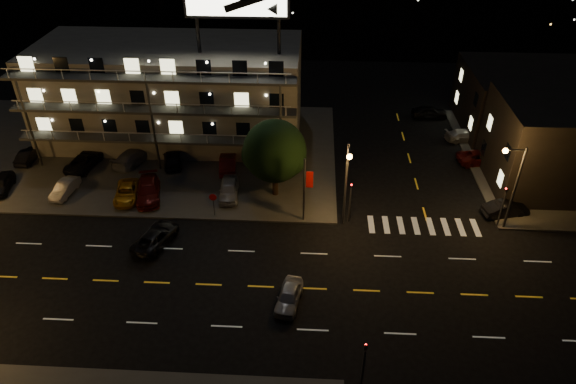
{
  "coord_description": "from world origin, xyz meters",
  "views": [
    {
      "loc": [
        5.57,
        -28.0,
        27.84
      ],
      "look_at": [
        3.64,
        8.0,
        3.33
      ],
      "focal_mm": 32.0,
      "sensor_mm": 36.0,
      "label": 1
    }
  ],
  "objects_px": {
    "lot_car_7": "(133,156)",
    "road_car_east": "(289,296)",
    "tree": "(274,153)",
    "lot_car_4": "(229,189)",
    "lot_car_2": "(127,192)",
    "side_car_0": "(506,209)",
    "road_car_west": "(156,237)"
  },
  "relations": [
    {
      "from": "lot_car_7",
      "to": "lot_car_2",
      "type": "bearing_deg",
      "value": 122.1
    },
    {
      "from": "tree",
      "to": "road_car_west",
      "type": "height_order",
      "value": "tree"
    },
    {
      "from": "lot_car_4",
      "to": "lot_car_7",
      "type": "height_order",
      "value": "lot_car_7"
    },
    {
      "from": "lot_car_7",
      "to": "road_car_east",
      "type": "bearing_deg",
      "value": 152.75
    },
    {
      "from": "lot_car_4",
      "to": "side_car_0",
      "type": "distance_m",
      "value": 25.31
    },
    {
      "from": "road_car_east",
      "to": "road_car_west",
      "type": "bearing_deg",
      "value": 161.64
    },
    {
      "from": "side_car_0",
      "to": "road_car_east",
      "type": "relative_size",
      "value": 1.08
    },
    {
      "from": "lot_car_2",
      "to": "lot_car_7",
      "type": "height_order",
      "value": "lot_car_7"
    },
    {
      "from": "lot_car_4",
      "to": "lot_car_7",
      "type": "bearing_deg",
      "value": 148.41
    },
    {
      "from": "side_car_0",
      "to": "road_car_west",
      "type": "relative_size",
      "value": 0.87
    },
    {
      "from": "lot_car_4",
      "to": "lot_car_7",
      "type": "xyz_separation_m",
      "value": [
        -10.89,
        5.58,
        0.0
      ]
    },
    {
      "from": "lot_car_4",
      "to": "tree",
      "type": "bearing_deg",
      "value": 2.95
    },
    {
      "from": "lot_car_7",
      "to": "road_car_east",
      "type": "relative_size",
      "value": 1.32
    },
    {
      "from": "lot_car_7",
      "to": "side_car_0",
      "type": "relative_size",
      "value": 1.22
    },
    {
      "from": "tree",
      "to": "lot_car_2",
      "type": "relative_size",
      "value": 1.7
    },
    {
      "from": "tree",
      "to": "lot_car_7",
      "type": "height_order",
      "value": "tree"
    },
    {
      "from": "tree",
      "to": "lot_car_7",
      "type": "relative_size",
      "value": 1.48
    },
    {
      "from": "tree",
      "to": "side_car_0",
      "type": "height_order",
      "value": "tree"
    },
    {
      "from": "tree",
      "to": "road_car_east",
      "type": "relative_size",
      "value": 1.95
    },
    {
      "from": "tree",
      "to": "road_car_west",
      "type": "relative_size",
      "value": 1.56
    },
    {
      "from": "lot_car_4",
      "to": "road_car_east",
      "type": "distance_m",
      "value": 14.73
    },
    {
      "from": "lot_car_2",
      "to": "tree",
      "type": "bearing_deg",
      "value": -4.08
    },
    {
      "from": "tree",
      "to": "road_car_east",
      "type": "height_order",
      "value": "tree"
    },
    {
      "from": "side_car_0",
      "to": "lot_car_7",
      "type": "bearing_deg",
      "value": 64.57
    },
    {
      "from": "lot_car_4",
      "to": "road_car_east",
      "type": "bearing_deg",
      "value": -68.85
    },
    {
      "from": "tree",
      "to": "side_car_0",
      "type": "xyz_separation_m",
      "value": [
        20.97,
        -2.1,
        -3.97
      ]
    },
    {
      "from": "tree",
      "to": "side_car_0",
      "type": "relative_size",
      "value": 1.81
    },
    {
      "from": "road_car_east",
      "to": "road_car_west",
      "type": "xyz_separation_m",
      "value": [
        -11.48,
        6.18,
        0.01
      ]
    },
    {
      "from": "lot_car_2",
      "to": "road_car_east",
      "type": "height_order",
      "value": "lot_car_2"
    },
    {
      "from": "side_car_0",
      "to": "road_car_east",
      "type": "distance_m",
      "value": 22.24
    },
    {
      "from": "lot_car_7",
      "to": "road_car_west",
      "type": "xyz_separation_m",
      "value": [
        5.78,
        -12.67,
        -0.22
      ]
    },
    {
      "from": "tree",
      "to": "road_car_west",
      "type": "bearing_deg",
      "value": -140.85
    }
  ]
}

